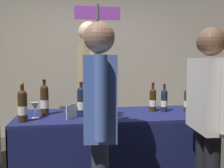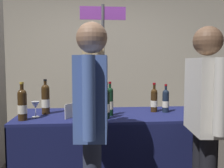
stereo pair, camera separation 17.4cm
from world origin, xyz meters
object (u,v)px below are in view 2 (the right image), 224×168
object	(u,v)px
wine_glass_near_vendor	(97,107)
taster_foreground_right	(92,112)
featured_wine_bottle	(110,101)
wine_glass_mid	(35,105)
vendor_presenter	(93,79)
display_bottle_0	(106,103)
booth_signpost	(103,60)
tasting_table	(112,137)

from	to	relation	value
wine_glass_near_vendor	taster_foreground_right	xyz separation A→B (m)	(-0.05, -0.65, 0.07)
featured_wine_bottle	wine_glass_mid	xyz separation A→B (m)	(-0.70, -0.00, -0.03)
vendor_presenter	wine_glass_mid	bearing A→B (deg)	-44.25
featured_wine_bottle	taster_foreground_right	xyz separation A→B (m)	(-0.18, -0.65, 0.02)
display_bottle_0	taster_foreground_right	world-z (taller)	taster_foreground_right
display_bottle_0	wine_glass_near_vendor	distance (m)	0.17
featured_wine_bottle	display_bottle_0	distance (m)	0.15
display_bottle_0	wine_glass_mid	bearing A→B (deg)	168.50
wine_glass_mid	vendor_presenter	xyz separation A→B (m)	(0.55, 0.74, 0.20)
display_bottle_0	vendor_presenter	xyz separation A→B (m)	(-0.12, 0.87, 0.16)
vendor_presenter	featured_wine_bottle	bearing A→B (deg)	4.53
display_bottle_0	wine_glass_near_vendor	world-z (taller)	display_bottle_0
featured_wine_bottle	wine_glass_near_vendor	xyz separation A→B (m)	(-0.12, 0.00, -0.05)
wine_glass_near_vendor	display_bottle_0	bearing A→B (deg)	-60.77
featured_wine_bottle	display_bottle_0	bearing A→B (deg)	-107.40
taster_foreground_right	booth_signpost	xyz separation A→B (m)	(0.17, 1.78, 0.38)
wine_glass_near_vendor	vendor_presenter	xyz separation A→B (m)	(-0.04, 0.73, 0.22)
wine_glass_mid	vendor_presenter	size ratio (longest dim) A/B	0.08
display_bottle_0	booth_signpost	xyz separation A→B (m)	(0.03, 1.27, 0.40)
taster_foreground_right	booth_signpost	world-z (taller)	booth_signpost
display_bottle_0	wine_glass_mid	size ratio (longest dim) A/B	2.30
wine_glass_near_vendor	booth_signpost	size ratio (longest dim) A/B	0.06
vendor_presenter	booth_signpost	xyz separation A→B (m)	(0.15, 0.40, 0.24)
wine_glass_near_vendor	featured_wine_bottle	bearing A→B (deg)	-0.35
wine_glass_mid	booth_signpost	bearing A→B (deg)	58.56
taster_foreground_right	booth_signpost	bearing A→B (deg)	-0.69
wine_glass_mid	wine_glass_near_vendor	bearing A→B (deg)	0.50
display_bottle_0	taster_foreground_right	bearing A→B (deg)	-104.55
featured_wine_bottle	wine_glass_mid	bearing A→B (deg)	-179.64
tasting_table	booth_signpost	world-z (taller)	booth_signpost
tasting_table	vendor_presenter	size ratio (longest dim) A/B	1.04
wine_glass_mid	taster_foreground_right	distance (m)	0.83
wine_glass_mid	booth_signpost	distance (m)	1.40
featured_wine_bottle	wine_glass_mid	world-z (taller)	featured_wine_bottle
tasting_table	booth_signpost	bearing A→B (deg)	91.92
vendor_presenter	wine_glass_near_vendor	bearing A→B (deg)	-4.80
tasting_table	wine_glass_mid	size ratio (longest dim) A/B	12.61
tasting_table	wine_glass_mid	bearing A→B (deg)	-173.53
featured_wine_bottle	display_bottle_0	world-z (taller)	display_bottle_0
featured_wine_bottle	wine_glass_near_vendor	world-z (taller)	featured_wine_bottle
wine_glass_mid	tasting_table	bearing A→B (deg)	6.47
display_bottle_0	tasting_table	bearing A→B (deg)	72.12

